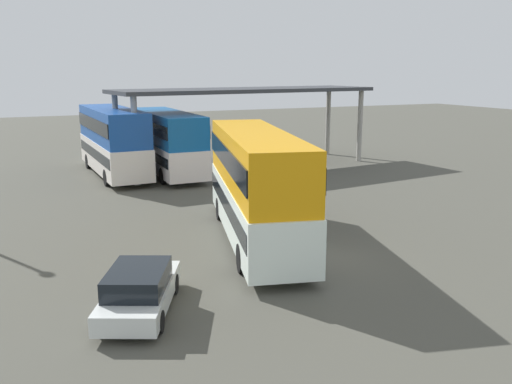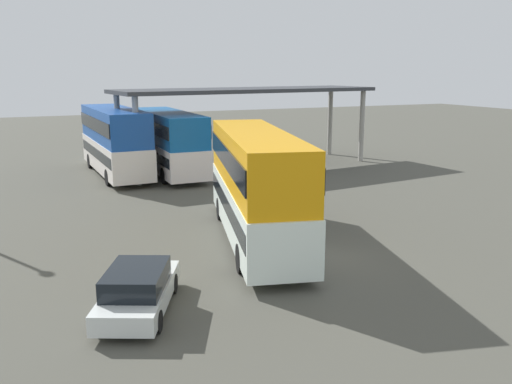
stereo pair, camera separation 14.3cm
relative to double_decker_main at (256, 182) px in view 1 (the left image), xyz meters
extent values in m
plane|color=#4A4A40|center=(0.94, -3.07, -2.39)|extent=(140.00, 140.00, 0.00)
cube|color=white|center=(0.00, -0.01, -1.08)|extent=(4.99, 11.14, 1.93)
cube|color=orange|center=(0.00, -0.01, 0.94)|extent=(4.86, 10.91, 2.09)
cube|color=black|center=(0.00, -0.01, -0.85)|extent=(4.92, 10.72, 0.66)
cube|color=black|center=(0.00, -0.01, 1.04)|extent=(4.92, 10.72, 0.84)
cube|color=black|center=(1.31, 5.21, -0.79)|extent=(2.01, 0.60, 1.16)
cube|color=orange|center=(1.31, 5.21, 0.14)|extent=(1.65, 0.49, 0.36)
cylinder|color=black|center=(-0.23, 3.52, -1.89)|extent=(0.52, 1.04, 1.00)
cylinder|color=black|center=(1.87, 3.00, -1.89)|extent=(0.52, 1.04, 1.00)
cylinder|color=black|center=(-1.88, -3.02, -1.89)|extent=(0.52, 1.04, 1.00)
cylinder|color=black|center=(0.23, -3.54, -1.89)|extent=(0.52, 1.04, 1.00)
cube|color=silver|center=(-5.67, -4.60, -1.90)|extent=(3.23, 4.41, 0.55)
cube|color=black|center=(-5.75, -4.79, -1.33)|extent=(2.34, 2.69, 0.58)
cylinder|color=black|center=(-5.83, -3.13, -2.09)|extent=(0.43, 0.63, 0.60)
cylinder|color=black|center=(-4.45, -3.77, -2.09)|extent=(0.43, 0.63, 0.60)
cylinder|color=black|center=(-6.89, -5.44, -2.09)|extent=(0.43, 0.63, 0.60)
cylinder|color=black|center=(-5.50, -6.07, -2.09)|extent=(0.43, 0.63, 0.60)
cube|color=white|center=(-2.76, 16.38, -1.09)|extent=(2.90, 10.62, 1.90)
cube|color=#17479B|center=(-2.76, 16.38, 0.89)|extent=(2.82, 10.40, 2.06)
cube|color=black|center=(-2.76, 16.38, -0.87)|extent=(2.92, 10.20, 0.65)
cube|color=black|center=(-2.76, 16.38, 0.99)|extent=(2.92, 10.20, 0.82)
cube|color=black|center=(-2.95, 21.59, -0.81)|extent=(2.15, 0.18, 1.14)
cube|color=orange|center=(-2.95, 21.59, 0.10)|extent=(1.77, 0.14, 0.36)
cylinder|color=black|center=(-4.02, 19.60, -1.89)|extent=(0.32, 1.01, 1.00)
cylinder|color=black|center=(-1.73, 19.68, -1.89)|extent=(0.32, 1.01, 1.00)
cylinder|color=black|center=(-3.78, 13.08, -1.89)|extent=(0.32, 1.01, 1.00)
cylinder|color=black|center=(-1.50, 13.16, -1.89)|extent=(0.32, 1.01, 1.00)
cube|color=silver|center=(0.54, 15.40, -1.15)|extent=(2.56, 10.27, 1.78)
cube|color=#0D5096|center=(0.54, 15.40, 0.70)|extent=(2.48, 10.07, 1.93)
cube|color=black|center=(0.54, 15.40, -0.94)|extent=(2.59, 9.86, 0.61)
cube|color=black|center=(0.54, 15.40, 0.80)|extent=(2.59, 9.86, 0.77)
cube|color=black|center=(0.54, 20.48, -0.89)|extent=(2.16, 0.10, 1.07)
cube|color=orange|center=(0.54, 20.48, -0.03)|extent=(1.78, 0.08, 0.36)
cylinder|color=black|center=(-0.61, 18.58, -1.89)|extent=(0.28, 1.00, 1.00)
cylinder|color=black|center=(1.69, 18.58, -1.89)|extent=(0.28, 1.00, 1.00)
cylinder|color=black|center=(-0.62, 12.22, -1.89)|extent=(0.28, 1.00, 1.00)
cylinder|color=black|center=(1.69, 12.21, -1.89)|extent=(0.28, 1.00, 1.00)
cube|color=#33353A|center=(6.24, 15.41, 2.97)|extent=(18.81, 6.98, 0.25)
cylinder|color=#9E9B93|center=(14.58, 18.24, 0.23)|extent=(0.36, 0.36, 5.24)
cylinder|color=#9E9B93|center=(14.99, 14.43, 0.23)|extent=(0.36, 0.36, 5.24)
cylinder|color=#9E9B93|center=(-2.50, 16.40, 0.23)|extent=(0.36, 0.36, 5.24)
cylinder|color=#9E9B93|center=(-2.09, 12.59, 0.23)|extent=(0.36, 0.36, 5.24)
camera|label=1|loc=(-8.48, -18.85, 4.32)|focal=37.61mm
camera|label=2|loc=(-8.35, -18.90, 4.32)|focal=37.61mm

